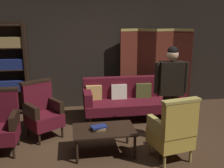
% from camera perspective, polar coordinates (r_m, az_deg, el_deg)
% --- Properties ---
extents(ground_plane, '(10.00, 10.00, 0.00)m').
position_cam_1_polar(ground_plane, '(4.67, 1.61, -13.83)').
color(ground_plane, '#3D2819').
extents(back_wall, '(7.20, 0.10, 2.80)m').
position_cam_1_polar(back_wall, '(6.59, -2.30, 7.32)').
color(back_wall, black).
rests_on(back_wall, ground_plane).
extents(folding_screen, '(1.69, 0.43, 1.90)m').
position_cam_1_polar(folding_screen, '(6.59, 9.01, 3.50)').
color(folding_screen, '#5B2319').
rests_on(folding_screen, ground_plane).
extents(bookshelf, '(0.90, 0.32, 2.05)m').
position_cam_1_polar(bookshelf, '(6.48, -21.25, 3.38)').
color(bookshelf, black).
rests_on(bookshelf, ground_plane).
extents(velvet_couch, '(2.12, 0.78, 0.88)m').
position_cam_1_polar(velvet_couch, '(5.92, 4.26, -2.88)').
color(velvet_couch, black).
rests_on(velvet_couch, ground_plane).
extents(coffee_table, '(1.00, 0.64, 0.42)m').
position_cam_1_polar(coffee_table, '(4.44, -1.71, -10.02)').
color(coffee_table, black).
rests_on(coffee_table, ground_plane).
extents(armchair_gilt_accent, '(0.68, 0.68, 1.04)m').
position_cam_1_polar(armchair_gilt_accent, '(4.28, 12.73, -9.60)').
color(armchair_gilt_accent, tan).
rests_on(armchair_gilt_accent, ground_plane).
extents(armchair_wing_left, '(0.80, 0.80, 1.04)m').
position_cam_1_polar(armchair_wing_left, '(5.15, -14.55, -5.55)').
color(armchair_wing_left, black).
rests_on(armchair_wing_left, ground_plane).
extents(armchair_wing_right, '(0.60, 0.58, 1.04)m').
position_cam_1_polar(armchair_wing_right, '(4.81, -22.55, -7.68)').
color(armchair_wing_right, black).
rests_on(armchair_wing_right, ground_plane).
extents(standing_figure, '(0.59, 0.26, 1.70)m').
position_cam_1_polar(standing_figure, '(4.78, 12.33, -0.27)').
color(standing_figure, black).
rests_on(standing_figure, ground_plane).
extents(book_tan_leather, '(0.21, 0.15, 0.03)m').
position_cam_1_polar(book_tan_leather, '(4.39, -2.79, -9.40)').
color(book_tan_leather, '#9E7A47').
rests_on(book_tan_leather, coffee_table).
extents(book_navy_cloth, '(0.28, 0.20, 0.03)m').
position_cam_1_polar(book_navy_cloth, '(4.37, -2.80, -9.01)').
color(book_navy_cloth, navy).
rests_on(book_navy_cloth, book_tan_leather).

